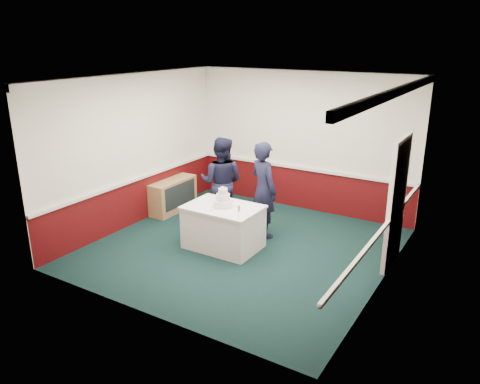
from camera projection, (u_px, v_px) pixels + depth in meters
The scene contains 9 objects.
ground at pixel (242, 248), 8.49m from camera, with size 5.00×5.00×0.00m, color black.
room_shell at pixel (263, 136), 8.33m from camera, with size 5.00×5.00×3.00m.
sideboard at pixel (173, 195), 10.21m from camera, with size 0.41×1.20×0.70m.
cake_table at pixel (223, 227), 8.40m from camera, with size 1.32×0.92×0.79m.
wedding_cake at pixel (223, 200), 8.24m from camera, with size 0.35×0.35×0.36m.
cake_knife at pixel (215, 209), 8.13m from camera, with size 0.01×0.22×0.01m, color silver.
champagne_flute at pixel (239, 209), 7.76m from camera, with size 0.05×0.05×0.21m.
person_man at pixel (221, 182), 9.25m from camera, with size 0.88×0.69×1.81m, color black.
person_woman at pixel (264, 190), 8.76m from camera, with size 0.67×0.44×1.83m, color black.
Camera 1 is at (4.01, -6.62, 3.64)m, focal length 35.00 mm.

